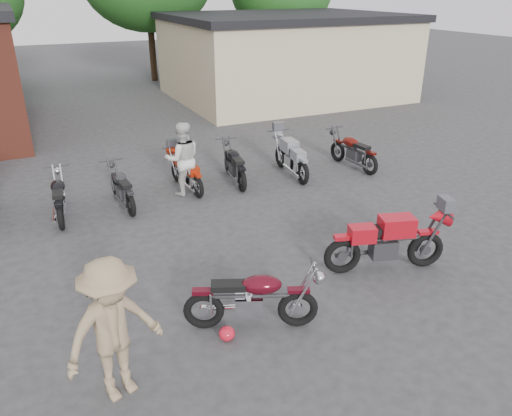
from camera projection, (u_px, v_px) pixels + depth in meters
name	position (u px, v px, depth m)	size (l,w,h in m)	color
ground	(258.00, 298.00, 8.57)	(90.00, 90.00, 0.00)	#303032
stucco_building	(284.00, 59.00, 23.56)	(10.00, 8.00, 3.50)	tan
tree_3	(281.00, 6.00, 29.87)	(6.08, 6.08, 7.60)	#114115
vintage_motorcycle	(254.00, 295.00, 7.62)	(2.01, 0.66, 1.17)	#460813
sportbike	(388.00, 239.00, 9.18)	(2.24, 0.74, 1.30)	red
helmet	(227.00, 333.00, 7.52)	(0.25, 0.25, 0.23)	red
person_light	(183.00, 159.00, 12.49)	(0.91, 0.71, 1.87)	silver
person_tan	(113.00, 331.00, 6.18)	(1.29, 0.74, 2.00)	#927B5A
row_bike_2	(59.00, 195.00, 11.37)	(1.87, 0.62, 1.08)	black
row_bike_3	(122.00, 186.00, 11.95)	(1.81, 0.60, 1.05)	#242427
row_bike_4	(186.00, 170.00, 12.96)	(1.83, 0.60, 1.06)	#A6260D
row_bike_5	(234.00, 162.00, 13.42)	(1.93, 0.64, 1.12)	black
row_bike_6	(291.00, 155.00, 13.91)	(2.06, 0.68, 1.20)	gray
row_bike_7	(353.00, 149.00, 14.51)	(1.94, 0.64, 1.13)	#4E0D09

